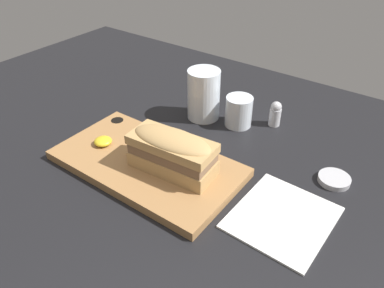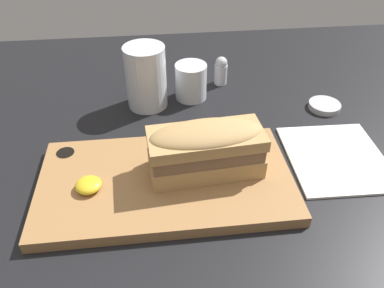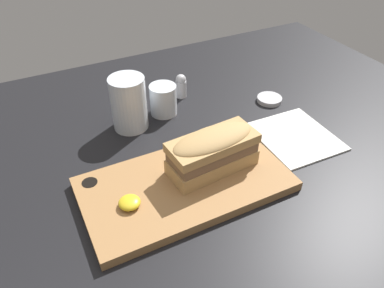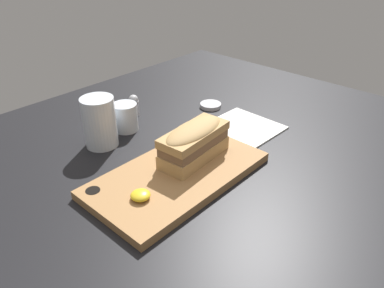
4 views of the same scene
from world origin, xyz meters
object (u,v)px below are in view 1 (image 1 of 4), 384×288
water_glass (204,98)px  napkin (282,217)px  condiment_dish (334,179)px  sandwich (172,151)px  serving_board (148,164)px  wine_glass (239,113)px  salt_shaker (275,113)px

water_glass → napkin: 36.16cm
napkin → condiment_dish: size_ratio=2.90×
sandwich → water_glass: (-8.13, 21.96, -0.92)cm
sandwich → water_glass: water_glass is taller
serving_board → napkin: serving_board is taller
wine_glass → condiment_dish: (25.07, -6.96, -2.59)cm
salt_shaker → sandwich: bearing=-104.4°
serving_board → wine_glass: bearing=75.5°
sandwich → napkin: bearing=5.8°
serving_board → napkin: bearing=6.2°
serving_board → condiment_dish: size_ratio=6.14×
condiment_dish → sandwich: bearing=-146.8°
wine_glass → napkin: (21.25, -21.48, -2.93)cm
serving_board → salt_shaker: size_ratio=6.16×
serving_board → water_glass: water_glass is taller
water_glass → condiment_dish: bearing=-8.8°
serving_board → condiment_dish: serving_board is taller
serving_board → water_glass: 23.24cm
water_glass → condiment_dish: (33.70, -5.23, -4.62)cm
napkin → sandwich: bearing=-174.2°
serving_board → water_glass: (-2.31, 22.73, 4.26)cm
sandwich → wine_glass: bearing=88.8°
sandwich → condiment_dish: 31.05cm
salt_shaker → water_glass: bearing=-156.7°
wine_glass → condiment_dish: bearing=-15.5°
serving_board → water_glass: bearing=95.8°
water_glass → salt_shaker: water_glass is taller
wine_glass → napkin: size_ratio=0.41×
sandwich → condiment_dish: (25.57, 16.73, -5.54)cm
napkin → wine_glass: bearing=134.7°
serving_board → salt_shaker: salt_shaker is taller
water_glass → napkin: bearing=-33.5°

